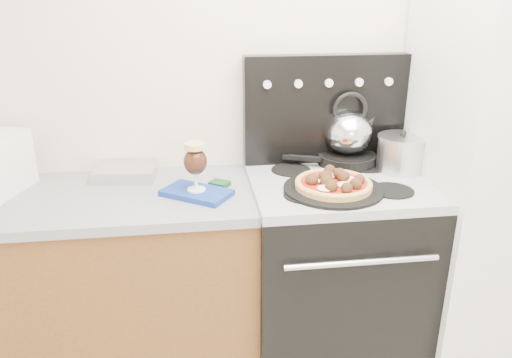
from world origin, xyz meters
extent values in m
cube|color=beige|center=(0.00, 1.50, 1.25)|extent=(3.50, 0.01, 2.50)
cube|color=brown|center=(-1.02, 1.20, 0.43)|extent=(1.45, 0.60, 0.86)
cube|color=gray|center=(-1.02, 1.20, 0.88)|extent=(1.48, 0.63, 0.04)
cube|color=black|center=(0.08, 1.18, 0.44)|extent=(0.76, 0.65, 0.88)
cube|color=#ADADB2|center=(0.08, 1.18, 0.90)|extent=(0.76, 0.65, 0.04)
cube|color=black|center=(0.08, 1.45, 1.17)|extent=(0.76, 0.08, 0.50)
cube|color=silver|center=(0.78, 1.15, 0.95)|extent=(0.64, 0.68, 1.90)
cube|color=white|center=(-0.84, 1.38, 0.93)|extent=(0.28, 0.22, 0.05)
cube|color=navy|center=(-0.53, 1.13, 0.91)|extent=(0.32, 0.29, 0.02)
cylinder|color=black|center=(0.02, 1.07, 0.93)|extent=(0.52, 0.52, 0.01)
cylinder|color=black|center=(0.18, 1.38, 0.94)|extent=(0.35, 0.35, 0.05)
cylinder|color=silver|center=(0.39, 1.26, 1.00)|extent=(0.23, 0.23, 0.15)
camera|label=1|loc=(-0.54, -0.77, 1.70)|focal=35.00mm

